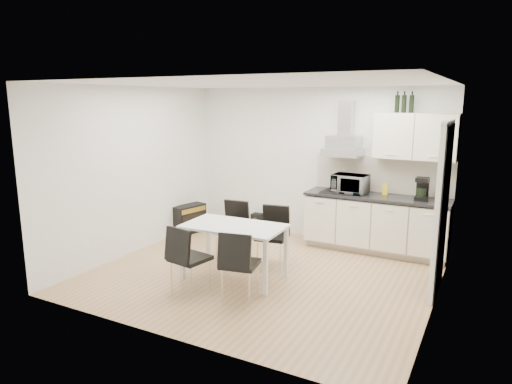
% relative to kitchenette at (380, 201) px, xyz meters
% --- Properties ---
extents(ground, '(4.50, 4.50, 0.00)m').
position_rel_kitchenette_xyz_m(ground, '(-1.19, -1.73, -0.83)').
color(ground, tan).
rests_on(ground, ground).
extents(wall_back, '(4.50, 0.10, 2.60)m').
position_rel_kitchenette_xyz_m(wall_back, '(-1.19, 0.27, 0.47)').
color(wall_back, white).
rests_on(wall_back, ground).
extents(wall_front, '(4.50, 0.10, 2.60)m').
position_rel_kitchenette_xyz_m(wall_front, '(-1.19, -3.73, 0.47)').
color(wall_front, white).
rests_on(wall_front, ground).
extents(wall_left, '(0.10, 4.00, 2.60)m').
position_rel_kitchenette_xyz_m(wall_left, '(-3.44, -1.73, 0.47)').
color(wall_left, white).
rests_on(wall_left, ground).
extents(wall_right, '(0.10, 4.00, 2.60)m').
position_rel_kitchenette_xyz_m(wall_right, '(1.06, -1.73, 0.47)').
color(wall_right, white).
rests_on(wall_right, ground).
extents(ceiling, '(4.50, 4.50, 0.00)m').
position_rel_kitchenette_xyz_m(ceiling, '(-1.19, -1.73, 1.77)').
color(ceiling, white).
rests_on(ceiling, wall_back).
extents(doorway, '(0.08, 1.04, 2.10)m').
position_rel_kitchenette_xyz_m(doorway, '(1.02, -1.18, 0.22)').
color(doorway, white).
rests_on(doorway, ground).
extents(kitchenette, '(2.22, 0.64, 2.52)m').
position_rel_kitchenette_xyz_m(kitchenette, '(0.00, 0.00, 0.00)').
color(kitchenette, beige).
rests_on(kitchenette, ground).
extents(dining_table, '(1.36, 0.81, 0.75)m').
position_rel_kitchenette_xyz_m(dining_table, '(-1.45, -2.05, -0.17)').
color(dining_table, white).
rests_on(dining_table, ground).
extents(chair_far_left, '(0.47, 0.53, 0.88)m').
position_rel_kitchenette_xyz_m(chair_far_left, '(-1.89, -1.41, -0.39)').
color(chair_far_left, black).
rests_on(chair_far_left, ground).
extents(chair_far_right, '(0.51, 0.56, 0.88)m').
position_rel_kitchenette_xyz_m(chair_far_right, '(-1.20, -1.41, -0.39)').
color(chair_far_right, black).
rests_on(chair_far_right, ground).
extents(chair_near_left, '(0.52, 0.57, 0.88)m').
position_rel_kitchenette_xyz_m(chair_near_left, '(-1.70, -2.71, -0.39)').
color(chair_near_left, black).
rests_on(chair_near_left, ground).
extents(chair_near_right, '(0.53, 0.57, 0.88)m').
position_rel_kitchenette_xyz_m(chair_near_right, '(-1.06, -2.58, -0.39)').
color(chair_near_right, black).
rests_on(chair_near_right, ground).
extents(guitar_amp, '(0.40, 0.66, 0.52)m').
position_rel_kitchenette_xyz_m(guitar_amp, '(-3.29, -0.56, -0.57)').
color(guitar_amp, black).
rests_on(guitar_amp, ground).
extents(floor_speaker, '(0.19, 0.17, 0.32)m').
position_rel_kitchenette_xyz_m(floor_speaker, '(-2.27, 0.17, -0.67)').
color(floor_speaker, black).
rests_on(floor_speaker, ground).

